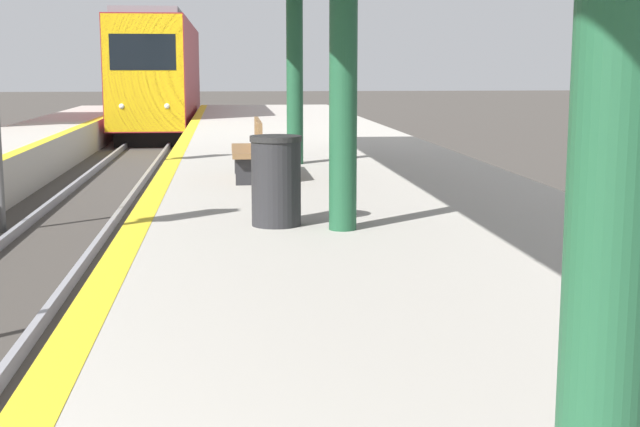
% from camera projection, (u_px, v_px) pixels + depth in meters
% --- Properties ---
extents(train, '(2.66, 16.76, 4.66)m').
position_uv_depth(train, '(161.00, 75.00, 37.00)').
color(train, black).
rests_on(train, ground).
extents(trash_bin, '(0.57, 0.57, 0.99)m').
position_uv_depth(trash_bin, '(276.00, 181.00, 9.74)').
color(trash_bin, '#262628').
rests_on(trash_bin, platform_right).
extents(bench, '(0.44, 1.85, 0.92)m').
position_uv_depth(bench, '(251.00, 147.00, 13.81)').
color(bench, brown).
rests_on(bench, platform_right).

